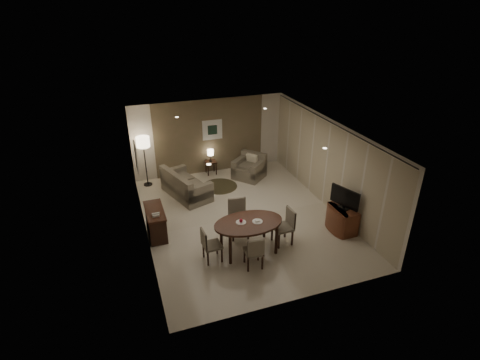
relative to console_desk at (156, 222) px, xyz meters
name	(u,v)px	position (x,y,z in m)	size (l,w,h in m)	color
room_shell	(238,171)	(2.49, 0.40, 0.98)	(5.50, 7.00, 2.70)	beige
taupe_accent	(210,137)	(2.49, 3.48, 0.98)	(3.96, 0.03, 2.70)	brown
curtain_wall	(326,165)	(5.17, 0.00, 0.95)	(0.08, 6.70, 2.58)	beige
curtain_rod	(331,122)	(5.17, 0.00, 2.27)	(0.03, 0.03, 6.80)	black
art_back_frame	(212,130)	(2.59, 3.46, 1.23)	(0.72, 0.03, 0.72)	silver
art_back_canvas	(212,130)	(2.59, 3.44, 1.23)	(0.34, 0.01, 0.34)	#192E20
art_left_frame	(136,157)	(-0.23, 1.20, 1.48)	(0.03, 0.60, 0.80)	silver
art_left_canvas	(137,157)	(-0.21, 1.20, 1.48)	(0.01, 0.46, 0.64)	gray
downlight_nl	(209,164)	(1.09, -1.80, 2.31)	(0.10, 0.10, 0.01)	white
downlight_nr	(325,148)	(3.89, -1.80, 2.31)	(0.10, 0.10, 0.01)	white
downlight_fl	(177,117)	(1.09, 1.80, 2.31)	(0.10, 0.10, 0.01)	white
downlight_fr	(265,109)	(3.89, 1.80, 2.31)	(0.10, 0.10, 0.01)	white
console_desk	(156,222)	(0.00, 0.00, 0.00)	(0.48, 1.20, 0.75)	#492117
telephone	(156,214)	(0.00, -0.30, 0.43)	(0.20, 0.14, 0.09)	white
tv_cabinet	(342,219)	(4.89, -1.50, -0.03)	(0.48, 0.90, 0.70)	brown
flat_tv	(345,198)	(4.87, -1.50, 0.65)	(0.06, 0.88, 0.60)	black
dining_table	(248,236)	(2.12, -1.49, 0.04)	(1.76, 1.10, 0.82)	#492117
chair_near	(253,251)	(2.01, -2.14, 0.06)	(0.42, 0.42, 0.87)	#78705C
chair_far	(239,219)	(2.10, -0.83, 0.14)	(0.50, 0.50, 1.04)	#78705C
chair_left	(212,245)	(1.15, -1.59, 0.07)	(0.43, 0.43, 0.89)	#78705C
chair_right	(283,227)	(3.06, -1.51, 0.11)	(0.47, 0.47, 0.97)	#78705C
plate_a	(241,222)	(1.94, -1.44, 0.46)	(0.26, 0.26, 0.02)	white
plate_b	(257,221)	(2.34, -1.54, 0.46)	(0.26, 0.26, 0.02)	white
fruit_apple	(241,220)	(1.94, -1.44, 0.51)	(0.09, 0.09, 0.09)	#B11427
napkin	(257,221)	(2.34, -1.54, 0.48)	(0.12, 0.08, 0.03)	white
round_rug	(220,186)	(2.44, 2.16, -0.37)	(1.20, 1.20, 0.01)	#413A24
sofa	(186,183)	(1.25, 1.92, 0.06)	(0.92, 1.84, 0.86)	#78705C
armchair	(249,167)	(3.63, 2.48, 0.06)	(0.97, 0.91, 0.86)	#78705C
side_table	(211,167)	(2.44, 3.25, -0.13)	(0.38, 0.38, 0.49)	black
table_lamp	(211,155)	(2.44, 3.25, 0.36)	(0.22, 0.22, 0.50)	#FFEAC1
floor_lamp	(145,162)	(0.13, 3.10, 0.50)	(0.44, 0.44, 1.74)	#FFE5B7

